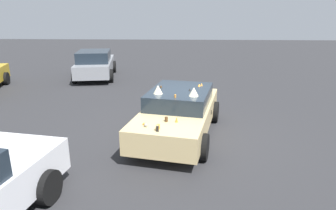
# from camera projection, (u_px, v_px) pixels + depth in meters

# --- Properties ---
(ground_plane) EXTENTS (60.00, 60.00, 0.00)m
(ground_plane) POSITION_uv_depth(u_px,v_px,m) (178.00, 135.00, 8.81)
(ground_plane) COLOR #2D2D30
(art_car_decorated) EXTENTS (4.66, 2.68, 1.55)m
(art_car_decorated) POSITION_uv_depth(u_px,v_px,m) (179.00, 112.00, 8.64)
(art_car_decorated) COLOR #D8BC7F
(art_car_decorated) RESTS_ON ground
(parked_sedan_near_left) EXTENTS (4.42, 2.47, 1.47)m
(parked_sedan_near_left) POSITION_uv_depth(u_px,v_px,m) (95.00, 64.00, 16.05)
(parked_sedan_near_left) COLOR gray
(parked_sedan_near_left) RESTS_ON ground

